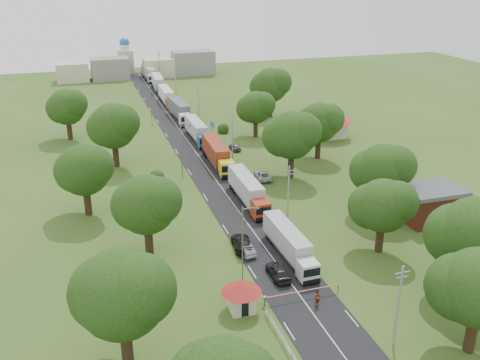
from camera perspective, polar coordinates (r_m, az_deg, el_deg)
name	(u,v)px	position (r m, az deg, el deg)	size (l,w,h in m)	color
ground	(237,209)	(82.80, -0.30, -3.15)	(260.00, 260.00, 0.00)	#35531B
road	(206,166)	(100.62, -3.65, 1.47)	(8.00, 200.00, 0.04)	black
boom_barrier	(291,294)	(61.45, 5.48, -12.00)	(9.22, 0.35, 1.18)	slate
guard_booth	(241,293)	(59.02, 0.16, -11.98)	(4.40, 4.40, 3.45)	beige
info_sign	(212,127)	(114.69, -2.97, 5.65)	(0.12, 3.10, 4.10)	slate
pole_0	(398,305)	(55.01, 16.52, -12.66)	(1.60, 0.24, 9.00)	gray
pole_1	(288,195)	(76.59, 5.17, -1.56)	(1.60, 0.24, 9.00)	gray
pole_2	(232,138)	(101.36, -0.83, 4.47)	(1.60, 0.24, 9.00)	gray
pole_3	(198,104)	(127.47, -4.46, 8.06)	(1.60, 0.24, 9.00)	gray
pole_4	(176,81)	(154.25, -6.88, 10.40)	(1.60, 0.24, 9.00)	gray
pole_5	(159,65)	(181.40, -8.60, 12.03)	(1.60, 0.24, 9.00)	gray
lamp_0	(244,242)	(61.82, 0.41, -6.61)	(2.03, 0.22, 10.00)	slate
lamp_1	(182,149)	(93.10, -6.19, 3.29)	(2.03, 0.22, 10.00)	slate
lamp_2	(152,103)	(126.34, -9.42, 8.11)	(2.03, 0.22, 10.00)	slate
tree_0	(479,287)	(55.47, 24.13, -10.38)	(8.80, 8.80, 11.07)	#382616
tree_1	(474,234)	(63.97, 23.73, -5.28)	(9.60, 9.60, 12.05)	#382616
tree_2	(383,205)	(70.74, 14.96, -2.62)	(8.00, 8.00, 10.10)	#382616
tree_3	(382,169)	(81.34, 14.95, 1.12)	(8.80, 8.80, 11.07)	#382616
tree_4	(292,135)	(93.10, 5.52, 4.81)	(9.60, 9.60, 12.05)	#382616
tree_5	(319,122)	(103.85, 8.42, 6.12)	(8.80, 8.80, 11.07)	#382616
tree_6	(256,107)	(116.60, 1.67, 7.77)	(8.00, 8.00, 10.10)	#382616
tree_7	(270,85)	(133.07, 3.27, 10.08)	(9.60, 9.60, 12.05)	#382616
tree_9	(121,293)	(49.99, -12.54, -11.68)	(9.60, 9.60, 12.05)	#382616
tree_10	(146,204)	(68.20, -9.99, -2.54)	(8.80, 8.80, 11.07)	#382616
tree_11	(84,170)	(81.75, -16.33, 1.08)	(8.80, 8.80, 11.07)	#382616
tree_12	(113,126)	(100.81, -13.39, 5.65)	(9.60, 9.60, 12.05)	#382616
tree_13	(67,107)	(120.15, -18.01, 7.44)	(8.80, 8.80, 11.07)	#382616
house_brick	(431,204)	(83.18, 19.66, -2.39)	(8.60, 6.60, 5.20)	maroon
house_cream	(328,121)	(118.47, 9.40, 6.23)	(10.08, 10.08, 5.80)	beige
distant_town	(143,67)	(185.82, -10.33, 11.78)	(52.00, 8.00, 8.00)	gray
church	(126,58)	(192.86, -12.11, 12.59)	(5.00, 5.00, 12.30)	beige
truck_0	(289,243)	(69.17, 5.27, -6.74)	(2.51, 13.70, 3.79)	silver
truck_1	(248,190)	(84.30, 0.82, -1.07)	(2.61, 14.70, 4.08)	#B52D14
truck_2	(217,153)	(100.51, -2.49, 2.85)	(3.09, 15.54, 4.30)	yellow
truck_3	(197,130)	(115.77, -4.61, 5.30)	(2.56, 14.35, 3.98)	#1B58A2
truck_4	(179,110)	(132.45, -6.48, 7.43)	(3.39, 15.40, 4.25)	silver
truck_5	(167,96)	(148.25, -7.83, 8.88)	(2.62, 14.59, 4.04)	#A9391A
truck_6	(158,83)	(164.81, -8.71, 10.19)	(3.42, 15.51, 4.28)	#205731
truck_7	(149,73)	(181.50, -9.69, 11.17)	(3.23, 14.93, 4.12)	silver
car_lane_front	(278,272)	(65.44, 4.09, -9.72)	(1.93, 4.79, 1.63)	black
car_lane_mid	(245,249)	(70.37, 0.56, -7.34)	(1.46, 4.18, 1.38)	gray
car_lane_rear	(242,243)	(71.43, 0.22, -6.73)	(2.33, 5.73, 1.66)	black
car_verge_near	(263,175)	(94.19, 2.43, 0.51)	(2.45, 5.31, 1.47)	#B3B3B3
car_verge_far	(235,147)	(109.30, -0.55, 3.57)	(1.58, 3.94, 1.34)	#53565A
pedestrian_near	(317,299)	(60.92, 8.26, -12.43)	(0.68, 0.45, 1.87)	gray
pedestrian_booth	(247,297)	(60.82, 0.70, -12.33)	(0.83, 0.65, 1.71)	gray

